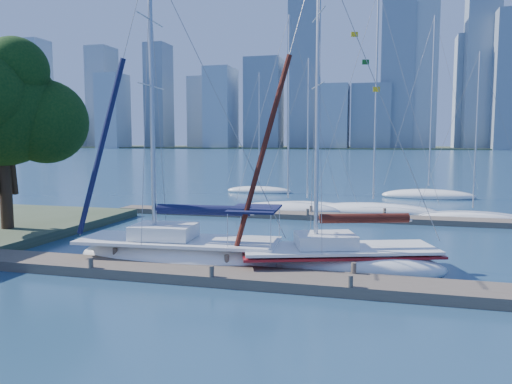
# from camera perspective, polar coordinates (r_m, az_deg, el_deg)

# --- Properties ---
(ground) EXTENTS (700.00, 700.00, 0.00)m
(ground) POSITION_cam_1_polar(r_m,az_deg,el_deg) (19.48, -4.19, -10.06)
(ground) COLOR #18364E
(ground) RESTS_ON ground
(near_dock) EXTENTS (26.00, 2.00, 0.40)m
(near_dock) POSITION_cam_1_polar(r_m,az_deg,el_deg) (19.43, -4.20, -9.49)
(near_dock) COLOR brown
(near_dock) RESTS_ON ground
(far_dock) EXTENTS (30.00, 1.80, 0.36)m
(far_dock) POSITION_cam_1_polar(r_m,az_deg,el_deg) (34.34, 7.76, -2.79)
(far_dock) COLOR brown
(far_dock) RESTS_ON ground
(far_shore) EXTENTS (800.00, 100.00, 1.50)m
(far_shore) POSITION_cam_1_polar(r_m,az_deg,el_deg) (337.79, 13.85, 4.88)
(far_shore) COLOR #38472D
(far_shore) RESTS_ON ground
(tree) EXTENTS (8.29, 7.55, 10.74)m
(tree) POSITION_cam_1_polar(r_m,az_deg,el_deg) (30.55, -27.05, 8.68)
(tree) COLOR #2F2115
(tree) RESTS_ON ground
(sailboat_navy) EXTENTS (9.53, 3.73, 13.65)m
(sailboat_navy) POSITION_cam_1_polar(r_m,az_deg,el_deg) (21.95, -8.83, -5.62)
(sailboat_navy) COLOR white
(sailboat_navy) RESTS_ON ground
(sailboat_maroon) EXTENTS (8.90, 5.31, 13.45)m
(sailboat_maroon) POSITION_cam_1_polar(r_m,az_deg,el_deg) (20.89, 9.47, -6.08)
(sailboat_maroon) COLOR white
(sailboat_maroon) RESTS_ON ground
(bg_boat_1) EXTENTS (8.03, 5.30, 14.60)m
(bg_boat_1) POSITION_cam_1_polar(r_m,az_deg,el_deg) (36.82, 3.68, -1.96)
(bg_boat_1) COLOR white
(bg_boat_1) RESTS_ON ground
(bg_boat_2) EXTENTS (8.20, 4.60, 11.72)m
(bg_boat_2) POSITION_cam_1_polar(r_m,az_deg,el_deg) (37.92, 5.88, -1.83)
(bg_boat_2) COLOR white
(bg_boat_2) RESTS_ON ground
(bg_boat_3) EXTENTS (9.48, 4.97, 16.23)m
(bg_boat_3) POSITION_cam_1_polar(r_m,az_deg,el_deg) (37.21, 13.25, -2.02)
(bg_boat_3) COLOR white
(bg_boat_3) RESTS_ON ground
(bg_boat_4) EXTENTS (7.01, 2.26, 11.36)m
(bg_boat_4) POSITION_cam_1_polar(r_m,az_deg,el_deg) (36.32, 23.51, -2.68)
(bg_boat_4) COLOR white
(bg_boat_4) RESTS_ON ground
(bg_boat_6) EXTENTS (6.89, 2.51, 12.44)m
(bg_boat_6) POSITION_cam_1_polar(r_m,az_deg,el_deg) (51.05, 0.37, 0.20)
(bg_boat_6) COLOR white
(bg_boat_6) RESTS_ON ground
(bg_boat_7) EXTENTS (8.74, 4.67, 16.83)m
(bg_boat_7) POSITION_cam_1_polar(r_m,az_deg,el_deg) (48.82, 19.11, -0.30)
(bg_boat_7) COLOR white
(bg_boat_7) RESTS_ON ground
(skyline) EXTENTS (502.67, 51.31, 125.66)m
(skyline) POSITION_cam_1_polar(r_m,az_deg,el_deg) (309.83, 17.25, 11.28)
(skyline) COLOR #8698AD
(skyline) RESTS_ON ground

